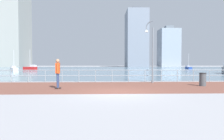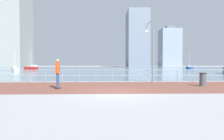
{
  "view_description": "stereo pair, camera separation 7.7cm",
  "coord_description": "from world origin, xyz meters",
  "px_view_note": "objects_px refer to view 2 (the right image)",
  "views": [
    {
      "loc": [
        -0.58,
        -10.42,
        1.54
      ],
      "look_at": [
        -0.1,
        3.54,
        1.1
      ],
      "focal_mm": 31.03,
      "sensor_mm": 36.0,
      "label": 1
    },
    {
      "loc": [
        -0.51,
        -10.42,
        1.54
      ],
      "look_at": [
        -0.1,
        3.54,
        1.1
      ],
      "focal_mm": 31.03,
      "sensor_mm": 36.0,
      "label": 2
    }
  ],
  "objects_px": {
    "sailboat_gray": "(189,68)",
    "sailboat_ivory": "(31,68)",
    "trash_bin": "(203,79)",
    "skateboarder": "(58,71)",
    "sailboat_teal": "(15,69)",
    "lamppost": "(151,48)"
  },
  "relations": [
    {
      "from": "skateboarder",
      "to": "sailboat_teal",
      "type": "xyz_separation_m",
      "value": [
        -16.88,
        30.6,
        -0.68
      ]
    },
    {
      "from": "trash_bin",
      "to": "sailboat_gray",
      "type": "height_order",
      "value": "sailboat_gray"
    },
    {
      "from": "sailboat_gray",
      "to": "sailboat_ivory",
      "type": "relative_size",
      "value": 0.88
    },
    {
      "from": "skateboarder",
      "to": "sailboat_gray",
      "type": "xyz_separation_m",
      "value": [
        27.15,
        43.58,
        -0.68
      ]
    },
    {
      "from": "trash_bin",
      "to": "sailboat_teal",
      "type": "height_order",
      "value": "sailboat_teal"
    },
    {
      "from": "skateboarder",
      "to": "sailboat_gray",
      "type": "distance_m",
      "value": 51.35
    },
    {
      "from": "skateboarder",
      "to": "trash_bin",
      "type": "height_order",
      "value": "skateboarder"
    },
    {
      "from": "sailboat_ivory",
      "to": "lamppost",
      "type": "bearing_deg",
      "value": -56.36
    },
    {
      "from": "sailboat_teal",
      "to": "sailboat_gray",
      "type": "xyz_separation_m",
      "value": [
        44.03,
        12.98,
        0.0
      ]
    },
    {
      "from": "sailboat_teal",
      "to": "sailboat_ivory",
      "type": "xyz_separation_m",
      "value": [
        0.6,
        7.73,
        0.06
      ]
    },
    {
      "from": "lamppost",
      "to": "sailboat_teal",
      "type": "bearing_deg",
      "value": 131.35
    },
    {
      "from": "sailboat_gray",
      "to": "skateboarder",
      "type": "bearing_deg",
      "value": -121.93
    },
    {
      "from": "skateboarder",
      "to": "sailboat_gray",
      "type": "height_order",
      "value": "sailboat_gray"
    },
    {
      "from": "trash_bin",
      "to": "sailboat_ivory",
      "type": "relative_size",
      "value": 0.18
    },
    {
      "from": "trash_bin",
      "to": "sailboat_gray",
      "type": "xyz_separation_m",
      "value": [
        17.47,
        42.34,
        -0.03
      ]
    },
    {
      "from": "sailboat_teal",
      "to": "sailboat_ivory",
      "type": "bearing_deg",
      "value": 85.59
    },
    {
      "from": "skateboarder",
      "to": "sailboat_teal",
      "type": "bearing_deg",
      "value": 118.89
    },
    {
      "from": "skateboarder",
      "to": "sailboat_ivory",
      "type": "relative_size",
      "value": 0.35
    },
    {
      "from": "lamppost",
      "to": "trash_bin",
      "type": "height_order",
      "value": "lamppost"
    },
    {
      "from": "trash_bin",
      "to": "sailboat_ivory",
      "type": "xyz_separation_m",
      "value": [
        -25.97,
        37.09,
        0.03
      ]
    },
    {
      "from": "lamppost",
      "to": "skateboarder",
      "type": "relative_size",
      "value": 2.76
    },
    {
      "from": "skateboarder",
      "to": "trash_bin",
      "type": "relative_size",
      "value": 1.99
    }
  ]
}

